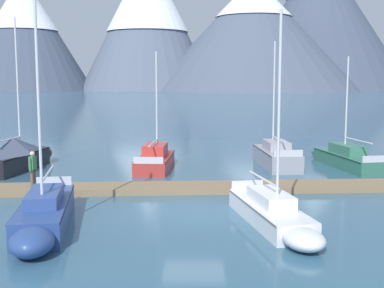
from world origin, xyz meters
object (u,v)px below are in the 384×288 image
Objects in this scene: sailboat_mid_dock_starboard at (273,213)px; sailboat_far_berth at (273,155)px; sailboat_mid_dock_port at (155,158)px; sailboat_nearest_berth at (17,154)px; sailboat_second_berth at (42,215)px; sailboat_outer_slip at (342,157)px; person_on_dock at (31,167)px.

sailboat_mid_dock_starboard is 1.01× the size of sailboat_far_berth.
sailboat_far_berth reaches higher than sailboat_mid_dock_port.
sailboat_second_berth is at bearing -67.80° from sailboat_nearest_berth.
sailboat_mid_dock_starboard is (13.15, -11.61, -0.45)m from sailboat_nearest_berth.
sailboat_mid_dock_starboard is at bearing -41.44° from sailboat_nearest_berth.
sailboat_second_berth is 17.22m from sailboat_far_berth.
sailboat_second_berth is 19.88m from sailboat_outer_slip.
sailboat_far_berth reaches higher than person_on_dock.
person_on_dock is (2.77, -6.22, 0.32)m from sailboat_nearest_berth.
sailboat_mid_dock_starboard is at bearing -67.60° from sailboat_mid_dock_port.
sailboat_far_berth is (15.30, 1.64, -0.30)m from sailboat_nearest_berth.
person_on_dock is (-16.74, -7.64, 0.72)m from sailboat_outer_slip.
sailboat_mid_dock_starboard is at bearing 3.48° from sailboat_second_berth.
sailboat_second_berth reaches higher than sailboat_nearest_berth.
sailboat_nearest_berth reaches higher than sailboat_outer_slip.
sailboat_nearest_berth is 1.13× the size of sailboat_outer_slip.
sailboat_mid_dock_port is at bearing 6.31° from sailboat_nearest_berth.
sailboat_second_berth is 13.35m from sailboat_mid_dock_port.
sailboat_mid_dock_port is at bearing 112.40° from sailboat_mid_dock_starboard.
sailboat_second_berth is at bearing -103.24° from sailboat_mid_dock_port.
sailboat_second_berth is 1.15× the size of sailboat_outer_slip.
sailboat_nearest_berth is 1.27× the size of sailboat_mid_dock_port.
sailboat_second_berth reaches higher than person_on_dock.
sailboat_mid_dock_port is 8.86m from person_on_dock.
sailboat_second_berth reaches higher than sailboat_outer_slip.
sailboat_nearest_berth is 19.57m from sailboat_outer_slip.
sailboat_mid_dock_starboard is at bearing -99.22° from sailboat_far_berth.
sailboat_outer_slip is (14.57, 13.52, -0.04)m from sailboat_second_berth.
sailboat_mid_dock_starboard reaches higher than person_on_dock.
sailboat_mid_dock_starboard is 13.43m from sailboat_far_berth.
sailboat_mid_dock_starboard reaches higher than sailboat_outer_slip.
sailboat_second_berth is at bearing -126.99° from sailboat_far_berth.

